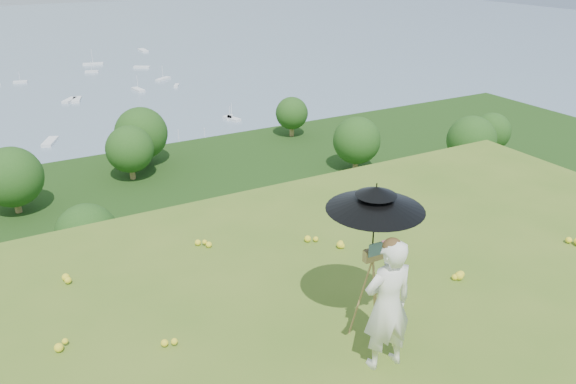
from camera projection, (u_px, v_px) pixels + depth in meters
shoreline_tier at (57, 254)px, 81.13m from camera, size 170.00×28.00×8.00m
slope_trees at (92, 244)px, 40.58m from camera, size 110.00×50.00×6.00m
harbor_town at (49, 213)px, 78.51m from camera, size 110.00×22.00×5.00m
wildflowers at (499, 383)px, 6.63m from camera, size 10.00×10.50×0.12m
painter at (388, 305)px, 6.68m from camera, size 0.68×0.48×1.76m
field_easel at (371, 289)px, 7.30m from camera, size 0.55×0.55×1.42m
sun_umbrella at (374, 221)px, 6.94m from camera, size 1.37×1.37×1.02m
painter_cap at (393, 244)px, 6.35m from camera, size 0.24×0.28×0.10m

